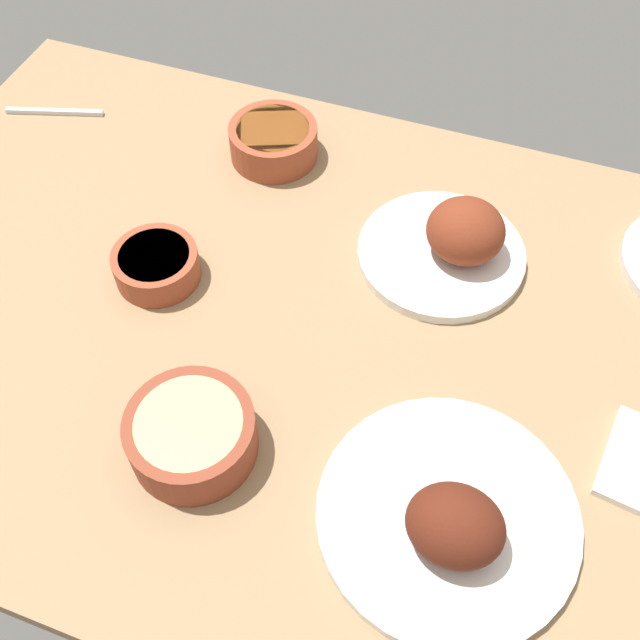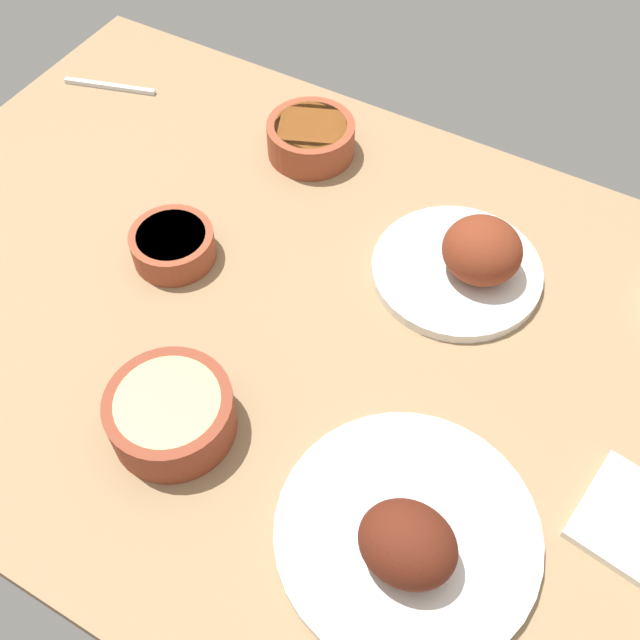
% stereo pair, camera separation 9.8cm
% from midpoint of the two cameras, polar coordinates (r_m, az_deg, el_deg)
% --- Properties ---
extents(dining_table, '(1.40, 0.90, 0.04)m').
position_cam_midpoint_polar(dining_table, '(1.01, 2.76, -1.53)').
color(dining_table, '#937551').
rests_on(dining_table, ground).
extents(plate_far_side, '(0.24, 0.24, 0.10)m').
position_cam_midpoint_polar(plate_far_side, '(1.05, 13.96, 4.27)').
color(plate_far_side, silver).
rests_on(plate_far_side, dining_table).
extents(plate_near_viewer, '(0.29, 0.29, 0.10)m').
position_cam_midpoint_polar(plate_near_viewer, '(0.84, 10.11, -16.24)').
color(plate_near_viewer, silver).
rests_on(plate_near_viewer, dining_table).
extents(bowl_potatoes, '(0.12, 0.12, 0.05)m').
position_cam_midpoint_polar(bowl_potatoes, '(1.06, -8.60, 5.57)').
color(bowl_potatoes, brown).
rests_on(bowl_potatoes, dining_table).
extents(bowl_pasta, '(0.15, 0.15, 0.06)m').
position_cam_midpoint_polar(bowl_pasta, '(0.89, -8.25, -7.26)').
color(bowl_pasta, brown).
rests_on(bowl_pasta, dining_table).
extents(bowl_soup, '(0.14, 0.14, 0.06)m').
position_cam_midpoint_polar(bowl_soup, '(1.21, 1.67, 13.63)').
color(bowl_soup, brown).
rests_on(bowl_soup, dining_table).
extents(spoon_loose, '(0.16, 0.06, 0.01)m').
position_cam_midpoint_polar(spoon_loose, '(1.39, -13.74, 16.82)').
color(spoon_loose, silver).
rests_on(spoon_loose, dining_table).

